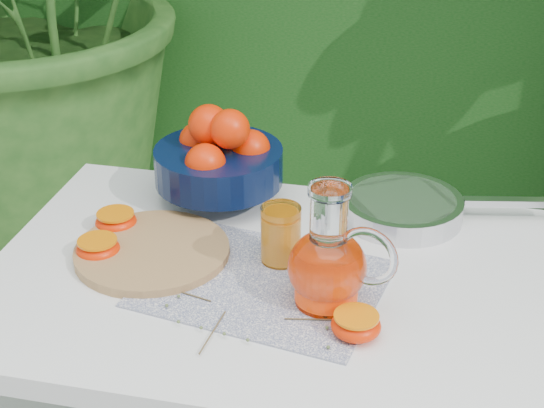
% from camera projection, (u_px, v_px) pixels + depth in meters
% --- Properties ---
extents(white_table, '(1.00, 0.70, 0.75)m').
position_uv_depth(white_table, '(270.00, 312.00, 1.50)').
color(white_table, white).
rests_on(white_table, ground).
extents(placemat, '(0.45, 0.37, 0.00)m').
position_uv_depth(placemat, '(263.00, 283.00, 1.43)').
color(placemat, '#0E1A4F').
rests_on(placemat, white_table).
extents(cutting_board, '(0.29, 0.29, 0.02)m').
position_uv_depth(cutting_board, '(152.00, 252.00, 1.51)').
color(cutting_board, '#A38049').
rests_on(cutting_board, white_table).
extents(fruit_bowl, '(0.29, 0.29, 0.20)m').
position_uv_depth(fruit_bowl, '(219.00, 157.00, 1.67)').
color(fruit_bowl, black).
rests_on(fruit_bowl, white_table).
extents(juice_pitcher, '(0.20, 0.16, 0.21)m').
position_uv_depth(juice_pitcher, '(329.00, 264.00, 1.35)').
color(juice_pitcher, white).
rests_on(juice_pitcher, white_table).
extents(juice_tumbler, '(0.08, 0.08, 0.11)m').
position_uv_depth(juice_tumbler, '(281.00, 235.00, 1.47)').
color(juice_tumbler, white).
rests_on(juice_tumbler, white_table).
extents(saute_pan, '(0.43, 0.28, 0.04)m').
position_uv_depth(saute_pan, '(404.00, 207.00, 1.63)').
color(saute_pan, silver).
rests_on(saute_pan, white_table).
extents(orange_halves, '(0.58, 0.32, 0.04)m').
position_uv_depth(orange_halves, '(181.00, 261.00, 1.46)').
color(orange_halves, '#FD2E02').
rests_on(orange_halves, white_table).
extents(thyme_sprigs, '(0.36, 0.20, 0.01)m').
position_uv_depth(thyme_sprigs, '(244.00, 314.00, 1.34)').
color(thyme_sprigs, brown).
rests_on(thyme_sprigs, white_table).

